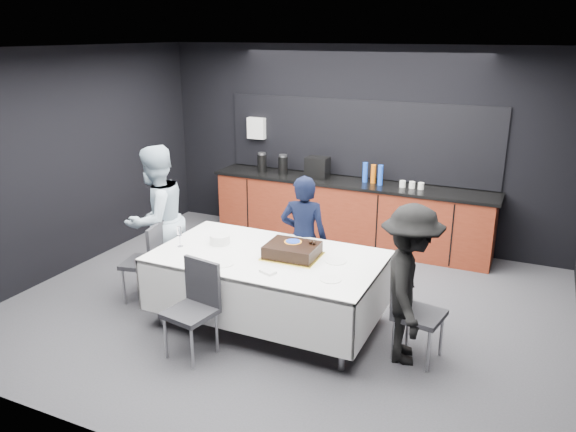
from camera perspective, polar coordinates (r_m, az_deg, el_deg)
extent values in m
plane|color=#434248|center=(6.42, -0.38, -9.20)|extent=(6.00, 6.00, 0.00)
cube|color=white|center=(5.70, -0.44, 16.66)|extent=(6.00, 5.00, 0.04)
cube|color=black|center=(8.18, 7.11, 7.12)|extent=(6.00, 0.04, 2.80)
cube|color=black|center=(3.92, -16.22, -5.96)|extent=(6.00, 0.04, 2.80)
cube|color=black|center=(7.64, -21.32, 5.23)|extent=(0.04, 5.00, 2.80)
cube|color=maroon|center=(8.14, 6.20, 0.19)|extent=(4.00, 0.60, 0.90)
cube|color=black|center=(8.01, 6.31, 3.39)|extent=(4.10, 0.64, 0.04)
cube|color=black|center=(8.14, 7.09, 7.79)|extent=(4.00, 0.03, 1.10)
cube|color=white|center=(8.70, -3.19, 8.90)|extent=(0.28, 0.12, 0.32)
cylinder|color=black|center=(8.50, -2.66, 5.39)|extent=(0.14, 0.14, 0.26)
cylinder|color=black|center=(8.35, -0.51, 5.18)|extent=(0.14, 0.14, 0.26)
cube|color=black|center=(8.13, 3.01, 4.94)|extent=(0.32, 0.24, 0.30)
cylinder|color=blue|center=(7.96, 7.84, 4.42)|extent=(0.07, 0.07, 0.28)
cylinder|color=orange|center=(7.93, 8.66, 4.25)|extent=(0.07, 0.07, 0.26)
cylinder|color=blue|center=(7.83, 9.36, 4.12)|extent=(0.07, 0.07, 0.28)
cylinder|color=white|center=(7.80, 11.56, 3.21)|extent=(0.08, 0.08, 0.09)
cylinder|color=white|center=(7.77, 12.49, 3.10)|extent=(0.08, 0.08, 0.09)
cylinder|color=white|center=(7.75, 13.36, 2.99)|extent=(0.08, 0.08, 0.09)
cylinder|color=#99999E|center=(8.47, -2.67, 6.35)|extent=(0.12, 0.12, 0.03)
cylinder|color=#99999E|center=(8.32, -0.52, 6.15)|extent=(0.12, 0.12, 0.03)
cylinder|color=#99999E|center=(6.04, -12.80, -7.56)|extent=(0.06, 0.06, 0.75)
cylinder|color=#99999E|center=(6.78, -7.72, -4.31)|extent=(0.06, 0.06, 0.75)
cylinder|color=#99999E|center=(5.18, 5.54, -11.77)|extent=(0.06, 0.06, 0.75)
cylinder|color=#99999E|center=(6.03, 8.74, -7.36)|extent=(0.06, 0.06, 0.75)
cube|color=white|center=(5.77, -2.08, -4.15)|extent=(2.32, 1.32, 0.04)
cube|color=white|center=(5.36, -5.21, -9.16)|extent=(2.32, 0.02, 0.55)
cube|color=white|center=(6.41, 0.56, -4.33)|extent=(2.32, 0.02, 0.55)
cube|color=white|center=(6.44, -11.27, -4.62)|extent=(0.02, 1.32, 0.55)
cube|color=white|center=(5.50, 8.83, -8.57)|extent=(0.02, 1.32, 0.55)
cube|color=yellow|center=(5.71, 0.44, -4.10)|extent=(0.57, 0.47, 0.01)
cube|color=black|center=(5.69, 0.44, -3.52)|extent=(0.53, 0.43, 0.11)
cube|color=black|center=(5.67, 0.44, -2.93)|extent=(0.53, 0.43, 0.01)
cylinder|color=orange|center=(5.72, 0.51, -2.63)|extent=(0.18, 0.18, 0.00)
cylinder|color=#1737AD|center=(5.72, 0.51, -2.59)|extent=(0.15, 0.15, 0.01)
sphere|color=black|center=(5.69, 2.59, -2.58)|extent=(0.04, 0.04, 0.04)
sphere|color=black|center=(5.65, 2.63, -2.74)|extent=(0.04, 0.04, 0.04)
sphere|color=black|center=(5.67, 2.25, -2.68)|extent=(0.04, 0.04, 0.04)
cylinder|color=white|center=(6.09, -6.94, -2.35)|extent=(0.22, 0.22, 0.10)
cylinder|color=white|center=(5.57, -6.62, -4.84)|extent=(0.21, 0.21, 0.01)
cylinder|color=white|center=(5.62, 4.87, -4.57)|extent=(0.22, 0.22, 0.01)
cylinder|color=white|center=(5.22, 4.37, -6.40)|extent=(0.20, 0.20, 0.01)
cylinder|color=white|center=(6.04, -0.58, -2.86)|extent=(0.19, 0.19, 0.01)
cube|color=white|center=(5.34, -2.05, -5.67)|extent=(0.18, 0.14, 0.02)
cylinder|color=white|center=(6.09, -10.90, -3.03)|extent=(0.06, 0.06, 0.00)
cylinder|color=white|center=(6.07, -10.93, -2.49)|extent=(0.01, 0.01, 0.12)
cylinder|color=white|center=(6.03, -10.99, -1.51)|extent=(0.05, 0.05, 0.10)
cube|color=#292A2E|center=(6.62, -14.52, -4.64)|extent=(0.50, 0.50, 0.05)
cube|color=#292A2E|center=(6.44, -13.18, -2.77)|extent=(0.13, 0.42, 0.45)
cylinder|color=#99999E|center=(6.92, -15.00, -5.73)|extent=(0.03, 0.03, 0.44)
cylinder|color=#99999E|center=(6.65, -16.34, -6.86)|extent=(0.03, 0.03, 0.44)
cylinder|color=#99999E|center=(6.77, -12.43, -6.05)|extent=(0.03, 0.03, 0.44)
cylinder|color=#99999E|center=(6.50, -13.68, -7.23)|extent=(0.03, 0.03, 0.44)
cube|color=#292A2E|center=(5.43, 13.20, -9.78)|extent=(0.48, 0.48, 0.05)
cube|color=#292A2E|center=(5.38, 11.50, -6.96)|extent=(0.11, 0.42, 0.45)
cylinder|color=#99999E|center=(5.35, 14.08, -13.12)|extent=(0.03, 0.03, 0.44)
cylinder|color=#99999E|center=(5.64, 15.31, -11.53)|extent=(0.03, 0.03, 0.44)
cylinder|color=#99999E|center=(5.45, 10.66, -12.23)|extent=(0.03, 0.03, 0.44)
cylinder|color=#99999E|center=(5.73, 12.05, -10.73)|extent=(0.03, 0.03, 0.44)
cube|color=#292A2E|center=(5.41, -9.92, -9.68)|extent=(0.48, 0.48, 0.05)
cube|color=#292A2E|center=(5.42, -8.67, -6.59)|extent=(0.42, 0.11, 0.45)
cylinder|color=#99999E|center=(5.52, -12.33, -11.93)|extent=(0.03, 0.03, 0.44)
cylinder|color=#99999E|center=(5.31, -9.70, -13.07)|extent=(0.03, 0.03, 0.44)
cylinder|color=#99999E|center=(5.73, -9.86, -10.60)|extent=(0.03, 0.03, 0.44)
cylinder|color=#99999E|center=(5.52, -7.24, -11.63)|extent=(0.03, 0.03, 0.44)
imported|color=black|center=(6.34, 1.60, -2.30)|extent=(0.60, 0.46, 1.47)
imported|color=#A2BACC|center=(6.71, -13.23, -0.36)|extent=(0.79, 0.94, 1.74)
imported|color=black|center=(5.27, 12.22, -6.85)|extent=(0.80, 1.09, 1.52)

